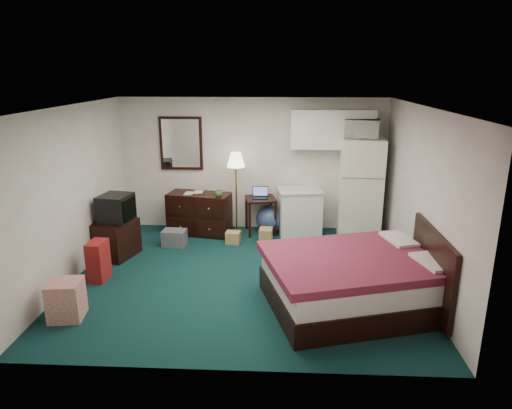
# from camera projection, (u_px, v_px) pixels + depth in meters

# --- Properties ---
(floor) EXTENTS (5.00, 4.50, 0.01)m
(floor) POSITION_uv_depth(u_px,v_px,m) (244.00, 276.00, 6.85)
(floor) COLOR black
(floor) RESTS_ON ground
(ceiling) EXTENTS (5.00, 4.50, 0.01)m
(ceiling) POSITION_uv_depth(u_px,v_px,m) (243.00, 107.00, 6.15)
(ceiling) COLOR beige
(ceiling) RESTS_ON walls
(walls) EXTENTS (5.01, 4.51, 2.50)m
(walls) POSITION_uv_depth(u_px,v_px,m) (244.00, 196.00, 6.50)
(walls) COLOR beige
(walls) RESTS_ON floor
(mirror) EXTENTS (0.80, 0.06, 1.00)m
(mirror) POSITION_uv_depth(u_px,v_px,m) (181.00, 143.00, 8.58)
(mirror) COLOR white
(mirror) RESTS_ON walls
(upper_cabinets) EXTENTS (1.50, 0.35, 0.70)m
(upper_cabinets) POSITION_uv_depth(u_px,v_px,m) (332.00, 129.00, 8.22)
(upper_cabinets) COLOR white
(upper_cabinets) RESTS_ON walls
(headboard) EXTENTS (0.06, 1.56, 1.00)m
(headboard) POSITION_uv_depth(u_px,v_px,m) (432.00, 268.00, 5.80)
(headboard) COLOR black
(headboard) RESTS_ON walls
(dresser) EXTENTS (1.22, 0.73, 0.78)m
(dresser) POSITION_uv_depth(u_px,v_px,m) (200.00, 213.00, 8.55)
(dresser) COLOR black
(dresser) RESTS_ON floor
(floor_lamp) EXTENTS (0.38, 0.38, 1.54)m
(floor_lamp) POSITION_uv_depth(u_px,v_px,m) (236.00, 194.00, 8.48)
(floor_lamp) COLOR #C1892E
(floor_lamp) RESTS_ON floor
(desk) EXTENTS (0.63, 0.63, 0.68)m
(desk) POSITION_uv_depth(u_px,v_px,m) (261.00, 215.00, 8.60)
(desk) COLOR black
(desk) RESTS_ON floor
(exercise_ball) EXTENTS (0.57, 0.57, 0.53)m
(exercise_ball) POSITION_uv_depth(u_px,v_px,m) (270.00, 219.00, 8.64)
(exercise_ball) COLOR navy
(exercise_ball) RESTS_ON floor
(kitchen_counter) EXTENTS (0.83, 0.68, 0.83)m
(kitchen_counter) POSITION_uv_depth(u_px,v_px,m) (299.00, 212.00, 8.52)
(kitchen_counter) COLOR white
(kitchen_counter) RESTS_ON floor
(fridge) EXTENTS (0.80, 0.80, 1.82)m
(fridge) POSITION_uv_depth(u_px,v_px,m) (360.00, 188.00, 8.30)
(fridge) COLOR white
(fridge) RESTS_ON floor
(bed) EXTENTS (2.48, 2.16, 0.68)m
(bed) POSITION_uv_depth(u_px,v_px,m) (353.00, 282.00, 5.91)
(bed) COLOR maroon
(bed) RESTS_ON floor
(tv_stand) EXTENTS (0.77, 0.80, 0.60)m
(tv_stand) POSITION_uv_depth(u_px,v_px,m) (114.00, 239.00, 7.52)
(tv_stand) COLOR black
(tv_stand) RESTS_ON floor
(suitcase) EXTENTS (0.25, 0.38, 0.59)m
(suitcase) POSITION_uv_depth(u_px,v_px,m) (98.00, 261.00, 6.66)
(suitcase) COLOR #621110
(suitcase) RESTS_ON floor
(retail_box) EXTENTS (0.44, 0.44, 0.49)m
(retail_box) POSITION_uv_depth(u_px,v_px,m) (66.00, 300.00, 5.64)
(retail_box) COLOR beige
(retail_box) RESTS_ON floor
(file_bin) EXTENTS (0.42, 0.33, 0.28)m
(file_bin) POSITION_uv_depth(u_px,v_px,m) (174.00, 238.00, 8.02)
(file_bin) COLOR #5B5A61
(file_bin) RESTS_ON floor
(cardboard_box_a) EXTENTS (0.27, 0.24, 0.21)m
(cardboard_box_a) POSITION_uv_depth(u_px,v_px,m) (233.00, 237.00, 8.13)
(cardboard_box_a) COLOR olive
(cardboard_box_a) RESTS_ON floor
(cardboard_box_b) EXTENTS (0.24, 0.28, 0.26)m
(cardboard_box_b) POSITION_uv_depth(u_px,v_px,m) (266.00, 236.00, 8.15)
(cardboard_box_b) COLOR olive
(cardboard_box_b) RESTS_ON floor
(laptop) EXTENTS (0.29, 0.24, 0.20)m
(laptop) POSITION_uv_depth(u_px,v_px,m) (260.00, 193.00, 8.45)
(laptop) COLOR black
(laptop) RESTS_ON desk
(crt_tv) EXTENTS (0.56, 0.59, 0.44)m
(crt_tv) POSITION_uv_depth(u_px,v_px,m) (116.00, 208.00, 7.39)
(crt_tv) COLOR black
(crt_tv) RESTS_ON tv_stand
(microwave) EXTENTS (0.64, 0.43, 0.40)m
(microwave) POSITION_uv_depth(u_px,v_px,m) (362.00, 126.00, 7.99)
(microwave) COLOR white
(microwave) RESTS_ON fridge
(book_a) EXTENTS (0.16, 0.03, 0.22)m
(book_a) POSITION_uv_depth(u_px,v_px,m) (185.00, 188.00, 8.39)
(book_a) COLOR olive
(book_a) RESTS_ON dresser
(book_b) EXTENTS (0.16, 0.03, 0.22)m
(book_b) POSITION_uv_depth(u_px,v_px,m) (194.00, 187.00, 8.46)
(book_b) COLOR olive
(book_b) RESTS_ON dresser
(mug) EXTENTS (0.16, 0.14, 0.13)m
(mug) POSITION_uv_depth(u_px,v_px,m) (219.00, 193.00, 8.23)
(mug) COLOR #3E813B
(mug) RESTS_ON dresser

